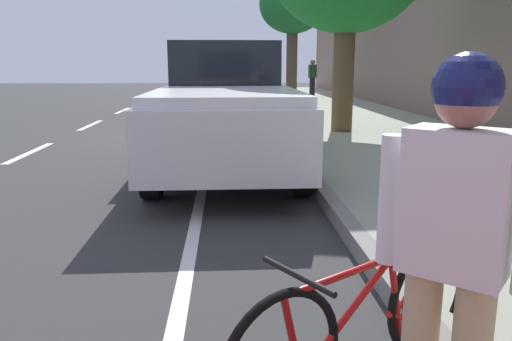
# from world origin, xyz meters

# --- Properties ---
(ground) EXTENTS (63.65, 63.65, 0.00)m
(ground) POSITION_xyz_m (0.00, 0.00, 0.00)
(ground) COLOR #353535
(sidewalk) EXTENTS (4.32, 39.78, 0.17)m
(sidewalk) POSITION_xyz_m (3.86, 0.00, 0.08)
(sidewalk) COLOR #989D87
(sidewalk) RESTS_ON ground
(curb_edge) EXTENTS (0.16, 39.78, 0.17)m
(curb_edge) POSITION_xyz_m (1.61, 0.00, 0.08)
(curb_edge) COLOR gray
(curb_edge) RESTS_ON ground
(lane_stripe_centre) EXTENTS (0.14, 40.00, 0.01)m
(lane_stripe_centre) POSITION_xyz_m (-3.14, 0.11, 0.00)
(lane_stripe_centre) COLOR white
(lane_stripe_centre) RESTS_ON ground
(lane_stripe_bike_edge) EXTENTS (0.12, 39.78, 0.01)m
(lane_stripe_bike_edge) POSITION_xyz_m (0.14, 0.00, 0.00)
(lane_stripe_bike_edge) COLOR white
(lane_stripe_bike_edge) RESTS_ON ground
(building_facade) EXTENTS (0.50, 39.78, 4.25)m
(building_facade) POSITION_xyz_m (6.27, 0.00, 2.13)
(building_facade) COLOR #7D675D
(building_facade) RESTS_ON ground
(parked_pickup_white_second) EXTENTS (2.04, 5.31, 1.95)m
(parked_pickup_white_second) POSITION_xyz_m (0.46, -3.55, 0.90)
(parked_pickup_white_second) COLOR white
(parked_pickup_white_second) RESTS_ON ground
(parked_suv_black_mid) EXTENTS (2.09, 4.76, 1.99)m
(parked_suv_black_mid) POSITION_xyz_m (0.40, 4.46, 1.03)
(parked_suv_black_mid) COLOR black
(parked_suv_black_mid) RESTS_ON ground
(parked_sedan_green_far) EXTENTS (1.91, 4.44, 1.52)m
(parked_sedan_green_far) POSITION_xyz_m (0.52, 11.56, 0.75)
(parked_sedan_green_far) COLOR #1E512D
(parked_sedan_green_far) RESTS_ON ground
(bicycle_at_curb) EXTENTS (1.47, 0.95, 0.72)m
(bicycle_at_curb) POSITION_xyz_m (1.15, -9.00, 0.36)
(bicycle_at_curb) COLOR black
(bicycle_at_curb) RESTS_ON ground
(cyclist_with_backpack) EXTENTS (0.55, 0.54, 1.65)m
(cyclist_with_backpack) POSITION_xyz_m (1.37, -9.43, 1.00)
(cyclist_with_backpack) COLOR #C6B284
(cyclist_with_backpack) RESTS_ON ground
(street_tree_far_end) EXTENTS (2.49, 2.49, 4.67)m
(street_tree_far_end) POSITION_xyz_m (2.97, 8.05, 3.69)
(street_tree_far_end) COLOR brown
(street_tree_far_end) RESTS_ON sidewalk
(pedestrian_on_phone) EXTENTS (0.43, 0.50, 1.63)m
(pedestrian_on_phone) POSITION_xyz_m (4.40, 11.69, 1.08)
(pedestrian_on_phone) COLOR black
(pedestrian_on_phone) RESTS_ON sidewalk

